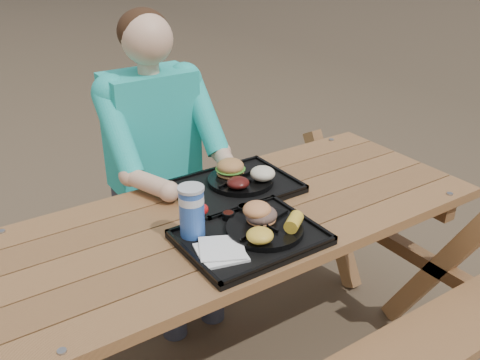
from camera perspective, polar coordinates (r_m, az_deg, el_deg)
picnic_table at (r=2.15m, az=0.00°, el=-12.16°), size 1.80×1.49×0.75m
tray_near at (r=1.77m, az=1.10°, el=-6.23°), size 0.45×0.35×0.02m
tray_far at (r=2.09m, az=-0.46°, el=-0.82°), size 0.45×0.35×0.02m
plate_near at (r=1.78m, az=2.66°, el=-5.23°), size 0.26×0.26×0.02m
plate_far at (r=2.10m, az=0.07°, el=-0.03°), size 0.26×0.26×0.02m
napkin_stack at (r=1.67m, az=-2.06°, el=-7.64°), size 0.18×0.18×0.02m
soda_cup at (r=1.74m, az=-5.16°, el=-3.49°), size 0.08×0.08×0.17m
condiment_bbq at (r=1.85m, az=-1.25°, el=-3.82°), size 0.04×0.04×0.03m
condiment_mustard at (r=1.89m, az=0.46°, el=-3.14°), size 0.05×0.05×0.03m
sandwich at (r=1.79m, az=2.30°, el=-2.87°), size 0.10×0.10×0.11m
mac_cheese at (r=1.69m, az=2.14°, el=-5.93°), size 0.09×0.09×0.04m
corn_cob at (r=1.76m, az=5.76°, el=-4.48°), size 0.11×0.11×0.05m
cutlery_far at (r=2.01m, az=-5.04°, el=-1.61°), size 0.06×0.16×0.01m
burger at (r=2.11m, az=-1.04°, el=1.83°), size 0.11×0.11×0.10m
baked_beans at (r=2.02m, az=-0.21°, el=-0.29°), size 0.09×0.09×0.04m
potato_salad at (r=2.07m, az=2.43°, el=0.70°), size 0.10×0.10×0.05m
diner at (r=2.47m, az=-8.86°, el=0.16°), size 0.48×0.84×1.28m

